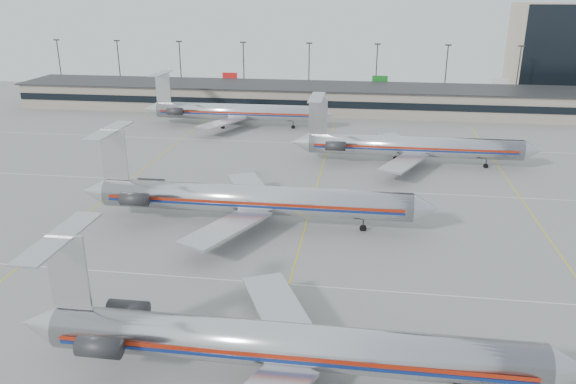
# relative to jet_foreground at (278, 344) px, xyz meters

# --- Properties ---
(ground) EXTENTS (260.00, 260.00, 0.00)m
(ground) POSITION_rel_jet_foreground_xyz_m (-1.26, 5.02, -3.33)
(ground) COLOR gray
(ground) RESTS_ON ground
(apron_markings) EXTENTS (160.00, 0.15, 0.02)m
(apron_markings) POSITION_rel_jet_foreground_xyz_m (-1.26, 15.02, -3.32)
(apron_markings) COLOR silver
(apron_markings) RESTS_ON ground
(terminal) EXTENTS (162.00, 17.00, 6.25)m
(terminal) POSITION_rel_jet_foreground_xyz_m (-1.26, 102.99, -0.17)
(terminal) COLOR gray
(terminal) RESTS_ON ground
(light_mast_row) EXTENTS (163.60, 0.40, 15.28)m
(light_mast_row) POSITION_rel_jet_foreground_xyz_m (-1.26, 117.02, 5.25)
(light_mast_row) COLOR #38383D
(light_mast_row) RESTS_ON ground
(distant_building) EXTENTS (30.00, 20.00, 25.00)m
(distant_building) POSITION_rel_jet_foreground_xyz_m (60.74, 133.02, 9.17)
(distant_building) COLOR tan
(distant_building) RESTS_ON ground
(jet_foreground) EXTENTS (43.82, 25.80, 11.47)m
(jet_foreground) POSITION_rel_jet_foreground_xyz_m (0.00, 0.00, 0.00)
(jet_foreground) COLOR silver
(jet_foreground) RESTS_ON ground
(jet_second_row) EXTENTS (46.48, 27.37, 12.17)m
(jet_second_row) POSITION_rel_jet_foreground_xyz_m (-8.78, 29.89, 0.20)
(jet_second_row) COLOR silver
(jet_second_row) RESTS_ON ground
(jet_third_row) EXTENTS (42.39, 26.08, 11.59)m
(jet_third_row) POSITION_rel_jet_foreground_xyz_m (13.17, 59.46, 0.04)
(jet_third_row) COLOR silver
(jet_third_row) RESTS_ON ground
(jet_back_row) EXTENTS (42.61, 26.21, 11.65)m
(jet_back_row) POSITION_rel_jet_foreground_xyz_m (-23.25, 83.02, 0.05)
(jet_back_row) COLOR silver
(jet_back_row) RESTS_ON ground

